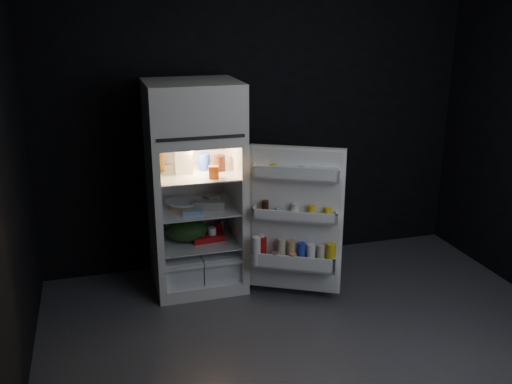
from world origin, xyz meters
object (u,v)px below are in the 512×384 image
object	(u,v)px
refrigerator	(194,179)
fridge_door	(295,224)
yogurt_tray	(208,237)
egg_carton	(209,205)
milk_jug	(183,159)

from	to	relation	value
refrigerator	fridge_door	world-z (taller)	refrigerator
yogurt_tray	fridge_door	bearing A→B (deg)	-42.67
fridge_door	egg_carton	world-z (taller)	fridge_door
fridge_door	refrigerator	bearing A→B (deg)	142.04
milk_jug	egg_carton	bearing A→B (deg)	-32.46
milk_jug	yogurt_tray	bearing A→B (deg)	-21.19
fridge_door	egg_carton	xyz separation A→B (m)	(-0.62, 0.41, 0.08)
egg_carton	refrigerator	bearing A→B (deg)	136.23
yogurt_tray	refrigerator	bearing A→B (deg)	123.28
refrigerator	egg_carton	distance (m)	0.26
fridge_door	yogurt_tray	bearing A→B (deg)	143.98
milk_jug	egg_carton	size ratio (longest dim) A/B	0.91
egg_carton	yogurt_tray	world-z (taller)	egg_carton
refrigerator	egg_carton	bearing A→B (deg)	-58.71
milk_jug	yogurt_tray	distance (m)	0.72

